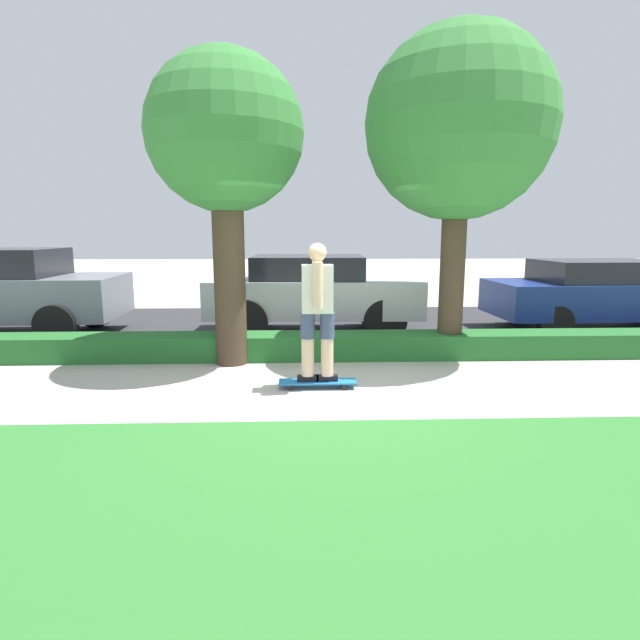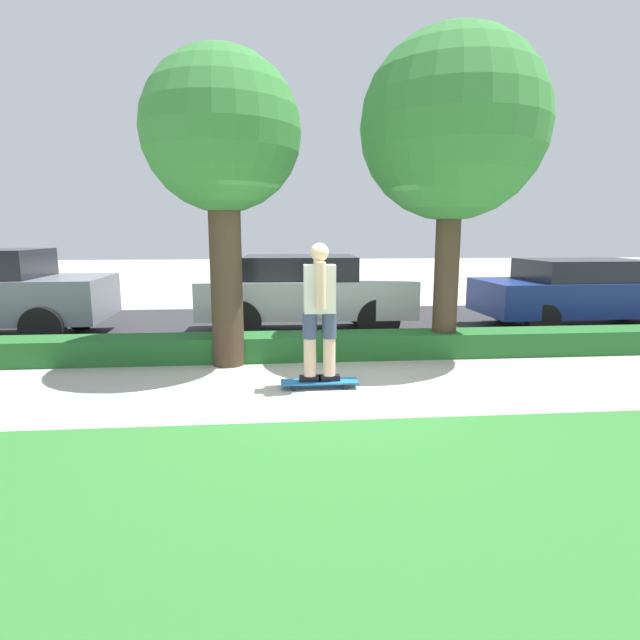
% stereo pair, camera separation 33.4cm
% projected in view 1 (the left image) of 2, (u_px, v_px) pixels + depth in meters
% --- Properties ---
extents(ground_plane, '(60.00, 60.00, 0.00)m').
position_uv_depth(ground_plane, '(324.00, 390.00, 6.00)').
color(ground_plane, '#ADA89E').
extents(grass_lawn_strip, '(18.27, 4.00, 0.01)m').
position_uv_depth(grass_lawn_strip, '(347.00, 543.00, 3.05)').
color(grass_lawn_strip, '#2D702D').
rests_on(grass_lawn_strip, ground_plane).
extents(street_asphalt, '(18.27, 5.00, 0.01)m').
position_uv_depth(street_asphalt, '(315.00, 326.00, 10.13)').
color(street_asphalt, '#2D2D30').
rests_on(street_asphalt, ground_plane).
extents(hedge_row, '(18.27, 0.60, 0.37)m').
position_uv_depth(hedge_row, '(320.00, 346.00, 7.54)').
color(hedge_row, '#236028').
rests_on(hedge_row, ground_plane).
extents(skateboard, '(0.94, 0.24, 0.09)m').
position_uv_depth(skateboard, '(317.00, 382.00, 6.10)').
color(skateboard, '#1E6BAD').
rests_on(skateboard, ground_plane).
extents(skater_person, '(0.50, 0.43, 1.67)m').
position_uv_depth(skater_person, '(317.00, 309.00, 5.94)').
color(skater_person, black).
rests_on(skater_person, skateboard).
extents(tree_near, '(2.13, 2.13, 4.27)m').
position_uv_depth(tree_near, '(225.00, 140.00, 6.72)').
color(tree_near, '#423323').
rests_on(tree_near, ground_plane).
extents(tree_mid, '(2.68, 2.68, 4.73)m').
position_uv_depth(tree_mid, '(459.00, 127.00, 7.07)').
color(tree_mid, '#423323').
rests_on(tree_mid, ground_plane).
extents(parked_car_front, '(4.07, 1.93, 1.59)m').
position_uv_depth(parked_car_front, '(4.00, 291.00, 9.03)').
color(parked_car_front, slate).
rests_on(parked_car_front, ground_plane).
extents(parked_car_middle, '(3.89, 1.88, 1.45)m').
position_uv_depth(parked_car_middle, '(313.00, 291.00, 9.27)').
color(parked_car_middle, '#B7B7BC').
rests_on(parked_car_middle, ground_plane).
extents(parked_car_rear, '(4.32, 1.82, 1.35)m').
position_uv_depth(parked_car_rear, '(603.00, 293.00, 9.59)').
color(parked_car_rear, navy).
rests_on(parked_car_rear, ground_plane).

